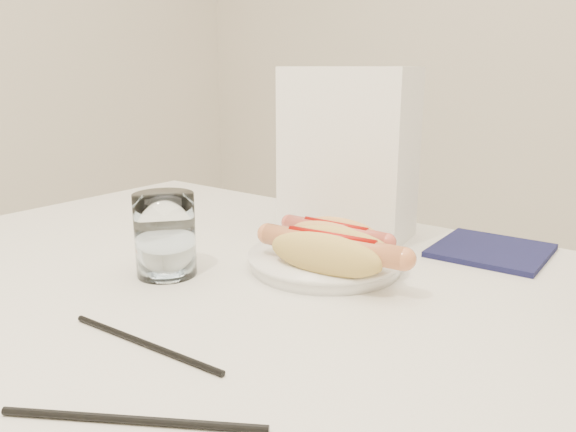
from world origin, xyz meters
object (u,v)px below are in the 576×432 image
Objects in this scene: table at (253,327)px; napkin_box at (348,153)px; plate at (326,262)px; hotdog_left at (335,236)px; water_glass at (165,235)px; hotdog_right at (331,252)px.

table is 0.33m from napkin_box.
plate is 0.04m from hotdog_left.
plate is 0.21m from napkin_box.
water_glass reaches higher than hotdog_left.
table is at bearing -110.04° from plate.
napkin_box is (-0.06, 0.16, 0.13)m from plate.
water_glass reaches higher than table.
hotdog_left is 0.08m from hotdog_right.
hotdog_left is 0.23m from water_glass.
table is at bearing 20.19° from water_glass.
plate is 1.87× the size of water_glass.
napkin_box reaches higher than hotdog_right.
water_glass is at bearing -135.63° from plate.
table is 4.46× the size of napkin_box.
hotdog_left is at bearing 49.87° from water_glass.
plate is 0.76× the size of napkin_box.
table is 10.87× the size of water_glass.
plate is at bearing -76.31° from napkin_box.
hotdog_left is at bearing 75.06° from table.
napkin_box is at bearing 111.70° from hotdog_right.
hotdog_right is 0.73× the size of napkin_box.
water_glass is (-0.15, -0.15, 0.05)m from plate.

